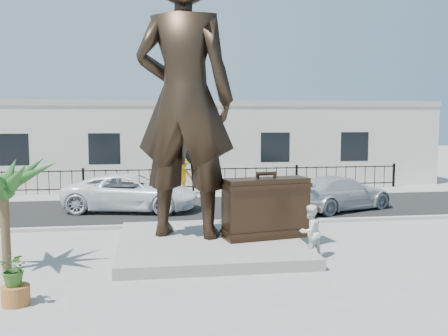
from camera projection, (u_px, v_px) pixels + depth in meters
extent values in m
plane|color=#9E9991|center=(235.00, 262.00, 13.14)|extent=(100.00, 100.00, 0.00)
cube|color=black|center=(203.00, 208.00, 21.01)|extent=(40.00, 7.00, 0.01)
cube|color=#A5A399|center=(214.00, 224.00, 17.56)|extent=(40.00, 0.25, 0.12)
cube|color=#9E9991|center=(195.00, 193.00, 24.95)|extent=(40.00, 2.50, 0.02)
cube|color=gray|center=(210.00, 243.00, 14.53)|extent=(5.20, 5.20, 0.30)
cube|color=black|center=(193.00, 180.00, 25.67)|extent=(22.00, 0.10, 1.20)
cube|color=silver|center=(187.00, 144.00, 29.65)|extent=(28.00, 7.00, 4.40)
imported|color=black|center=(184.00, 99.00, 14.45)|extent=(3.41, 2.79, 8.05)
cube|color=black|center=(266.00, 208.00, 14.53)|extent=(2.59, 1.24, 1.75)
imported|color=white|center=(310.00, 231.00, 13.48)|extent=(0.89, 0.82, 1.46)
imported|color=white|center=(131.00, 192.00, 20.36)|extent=(5.79, 3.58, 1.50)
imported|color=#AEB1B3|center=(340.00, 193.00, 20.54)|extent=(5.16, 3.64, 1.39)
imported|color=#F89E0D|center=(183.00, 176.00, 24.46)|extent=(1.31, 0.96, 1.82)
cylinder|color=#9F5C2A|center=(16.00, 295.00, 10.14)|extent=(0.56, 0.56, 0.40)
imported|color=#315E1E|center=(15.00, 269.00, 10.08)|extent=(0.74, 0.68, 0.71)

